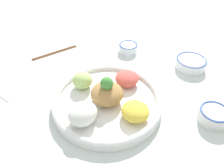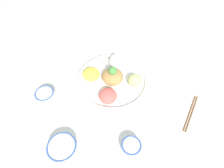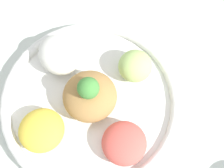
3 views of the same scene
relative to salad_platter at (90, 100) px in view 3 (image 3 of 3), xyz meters
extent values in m
plane|color=silver|center=(-0.04, 0.01, -0.03)|extent=(2.40, 2.40, 0.00)
cylinder|color=white|center=(0.00, 0.00, -0.02)|extent=(0.36, 0.36, 0.02)
torus|color=white|center=(0.00, 0.00, 0.00)|extent=(0.36, 0.36, 0.02)
ellipsoid|color=#B7DB7A|center=(-0.10, -0.05, 0.02)|extent=(0.09, 0.09, 0.06)
ellipsoid|color=white|center=(0.05, -0.10, 0.02)|extent=(0.11, 0.12, 0.06)
ellipsoid|color=yellow|center=(0.10, 0.05, 0.02)|extent=(0.11, 0.11, 0.05)
ellipsoid|color=#E55B51|center=(-0.05, 0.10, 0.02)|extent=(0.11, 0.11, 0.05)
ellipsoid|color=#AD7F47|center=(0.00, 0.00, 0.02)|extent=(0.10, 0.10, 0.06)
sphere|color=#478E3D|center=(0.00, 0.00, 0.07)|extent=(0.04, 0.04, 0.04)
camera|label=1|loc=(0.46, -0.19, 0.50)|focal=35.00mm
camera|label=2|loc=(-0.36, 0.45, 0.73)|focal=30.00mm
camera|label=3|loc=(-0.01, 0.20, 0.58)|focal=50.00mm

